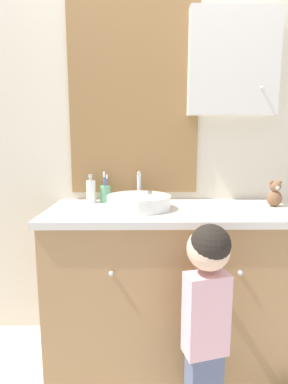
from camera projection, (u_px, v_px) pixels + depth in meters
The scene contains 7 objects.
wall_back at pixel (169, 134), 1.86m from camera, with size 3.20×0.18×2.50m.
vanity_counter at pixel (170, 284), 1.69m from camera, with size 1.34×0.58×0.88m.
sink_basin at pixel (139, 201), 1.62m from camera, with size 0.34×0.39×0.19m.
toothbrush_holder at pixel (105, 193), 1.81m from camera, with size 0.06×0.06×0.18m.
soap_dispenser at pixel (91, 191), 1.78m from camera, with size 0.05×0.05×0.17m.
child_figure at pixel (207, 299), 1.25m from camera, with size 0.20×0.45×0.91m.
teddy_bear at pixel (275, 194), 1.67m from camera, with size 0.08×0.07×0.15m.
Camera 1 is at (-0.16, -1.27, 1.23)m, focal length 28.00 mm.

